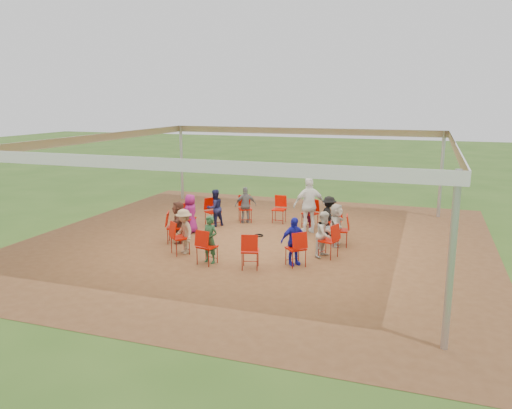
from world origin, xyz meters
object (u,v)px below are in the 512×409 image
(chair_12, at_px, (329,241))
(chair_0, at_px, (340,231))
(chair_11, at_px, (296,249))
(person_seated_6, at_px, (179,222))
(person_seated_9, at_px, (294,241))
(chair_10, at_px, (250,251))
(chair_4, at_px, (245,209))
(chair_9, at_px, (207,247))
(person_seated_0, at_px, (336,225))
(chair_8, at_px, (180,238))
(person_seated_7, at_px, (184,231))
(cable_coil, at_px, (259,235))
(person_seated_4, at_px, (215,208))
(chair_6, at_px, (187,218))
(standing_person, at_px, (309,205))
(person_seated_10, at_px, (325,234))
(person_seated_8, at_px, (210,239))
(person_seated_3, at_px, (246,205))
(person_seated_5, at_px, (191,214))
(chair_2, at_px, (310,214))
(person_seated_1, at_px, (329,216))
(chair_3, at_px, (279,210))
(chair_5, at_px, (213,212))
(chair_1, at_px, (332,221))
(chair_7, at_px, (174,227))
(laptop, at_px, (331,226))
(person_seated_2, at_px, (308,209))

(chair_12, bearing_deg, chair_0, 13.85)
(chair_11, relative_size, person_seated_6, 0.74)
(person_seated_9, bearing_deg, chair_10, 172.16)
(chair_4, bearing_deg, chair_9, 69.23)
(chair_10, xyz_separation_m, person_seated_6, (-2.71, 1.46, 0.16))
(chair_9, xyz_separation_m, person_seated_0, (2.76, 2.63, 0.16))
(chair_8, relative_size, person_seated_7, 0.74)
(person_seated_7, bearing_deg, cable_coil, 100.37)
(chair_8, relative_size, person_seated_4, 0.74)
(chair_8, xyz_separation_m, person_seated_9, (3.07, 0.15, 0.16))
(chair_6, bearing_deg, standing_person, 114.57)
(person_seated_7, distance_m, person_seated_10, 3.71)
(chair_8, bearing_deg, person_seated_10, 56.41)
(chair_6, height_order, chair_11, same)
(person_seated_8, bearing_deg, chair_12, 39.86)
(person_seated_4, bearing_deg, person_seated_3, 166.15)
(chair_8, xyz_separation_m, chair_11, (3.15, 0.06, 0.00))
(chair_10, xyz_separation_m, person_seated_0, (1.62, 2.61, 0.16))
(chair_6, distance_m, person_seated_5, 0.20)
(chair_2, relative_size, cable_coil, 2.54)
(chair_2, xyz_separation_m, person_seated_1, (0.77, -0.81, 0.16))
(chair_3, distance_m, person_seated_7, 4.33)
(person_seated_9, bearing_deg, person_seated_4, 96.92)
(chair_5, distance_m, person_seated_9, 4.60)
(chair_1, distance_m, person_seated_0, 1.13)
(chair_2, bearing_deg, person_seated_8, 96.74)
(person_seated_4, xyz_separation_m, person_seated_9, (3.41, -2.91, 0.00))
(chair_7, relative_size, chair_9, 1.00)
(chair_9, distance_m, person_seated_6, 2.16)
(cable_coil, bearing_deg, chair_3, 87.02)
(chair_7, relative_size, person_seated_3, 0.74)
(standing_person, bearing_deg, chair_6, -12.33)
(chair_4, relative_size, person_seated_7, 0.74)
(person_seated_10, relative_size, cable_coil, 3.41)
(chair_4, height_order, chair_5, same)
(chair_4, distance_m, person_seated_6, 3.08)
(chair_6, relative_size, chair_12, 1.00)
(chair_6, height_order, laptop, chair_6)
(chair_1, xyz_separation_m, person_seated_7, (-3.39, -3.10, 0.16))
(person_seated_1, xyz_separation_m, person_seated_2, (-0.82, 0.70, 0.00))
(chair_0, bearing_deg, person_seated_0, 90.00)
(chair_5, relative_size, chair_12, 1.00)
(chair_2, distance_m, person_seated_5, 3.82)
(chair_9, distance_m, person_seated_7, 1.13)
(chair_2, height_order, cable_coil, chair_2)
(person_seated_0, distance_m, person_seated_4, 4.22)
(person_seated_1, relative_size, person_seated_8, 1.00)
(chair_7, height_order, person_seated_2, person_seated_2)
(chair_0, bearing_deg, person_seated_9, 149.48)
(chair_4, height_order, person_seated_8, person_seated_8)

